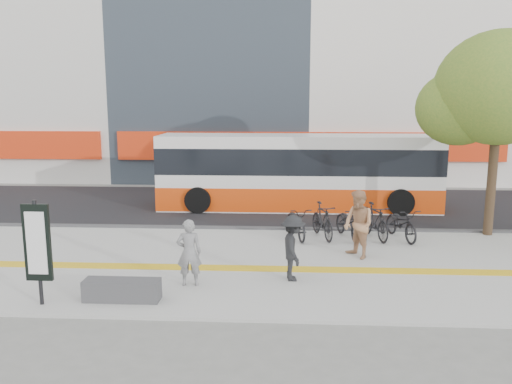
# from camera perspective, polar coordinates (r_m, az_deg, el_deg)

# --- Properties ---
(ground) EXTENTS (120.00, 120.00, 0.00)m
(ground) POSITION_cam_1_polar(r_m,az_deg,el_deg) (12.06, -0.79, -10.40)
(ground) COLOR slate
(ground) RESTS_ON ground
(sidewalk) EXTENTS (40.00, 7.00, 0.08)m
(sidewalk) POSITION_cam_1_polar(r_m,az_deg,el_deg) (13.46, -0.35, -8.00)
(sidewalk) COLOR gray
(sidewalk) RESTS_ON ground
(tactile_strip) EXTENTS (40.00, 0.45, 0.01)m
(tactile_strip) POSITION_cam_1_polar(r_m,az_deg,el_deg) (12.98, -0.49, -8.50)
(tactile_strip) COLOR gold
(tactile_strip) RESTS_ON sidewalk
(street) EXTENTS (40.00, 8.00, 0.06)m
(street) POSITION_cam_1_polar(r_m,az_deg,el_deg) (20.71, 0.90, -1.52)
(street) COLOR black
(street) RESTS_ON ground
(curb) EXTENTS (40.00, 0.25, 0.14)m
(curb) POSITION_cam_1_polar(r_m,az_deg,el_deg) (16.81, 0.37, -4.17)
(curb) COLOR #353638
(curb) RESTS_ON ground
(bench) EXTENTS (1.60, 0.45, 0.45)m
(bench) POSITION_cam_1_polar(r_m,az_deg,el_deg) (11.33, -14.70, -10.51)
(bench) COLOR #353638
(bench) RESTS_ON sidewalk
(signboard) EXTENTS (0.55, 0.10, 2.20)m
(signboard) POSITION_cam_1_polar(r_m,az_deg,el_deg) (11.33, -23.18, -5.37)
(signboard) COLOR black
(signboard) RESTS_ON sidewalk
(street_tree) EXTENTS (4.40, 3.80, 6.31)m
(street_tree) POSITION_cam_1_polar(r_m,az_deg,el_deg) (17.31, 25.24, 10.15)
(street_tree) COLOR #312016
(street_tree) RESTS_ON sidewalk
(bus) EXTENTS (10.73, 2.54, 2.86)m
(bus) POSITION_cam_1_polar(r_m,az_deg,el_deg) (19.97, 4.67, 2.01)
(bus) COLOR silver
(bus) RESTS_ON street
(bicycle_row) EXTENTS (4.29, 1.96, 1.08)m
(bicycle_row) POSITION_cam_1_polar(r_m,az_deg,el_deg) (15.82, 10.26, -3.32)
(bicycle_row) COLOR black
(bicycle_row) RESTS_ON sidewalk
(seated_woman) EXTENTS (0.61, 0.44, 1.54)m
(seated_woman) POSITION_cam_1_polar(r_m,az_deg,el_deg) (11.74, -7.46, -6.70)
(seated_woman) COLOR black
(seated_woman) RESTS_ON sidewalk
(pedestrian_tan) EXTENTS (1.04, 1.11, 1.82)m
(pedestrian_tan) POSITION_cam_1_polar(r_m,az_deg,el_deg) (13.88, 11.33, -3.55)
(pedestrian_tan) COLOR tan
(pedestrian_tan) RESTS_ON sidewalk
(pedestrian_dark) EXTENTS (0.70, 1.07, 1.55)m
(pedestrian_dark) POSITION_cam_1_polar(r_m,az_deg,el_deg) (12.01, 4.14, -6.23)
(pedestrian_dark) COLOR black
(pedestrian_dark) RESTS_ON sidewalk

